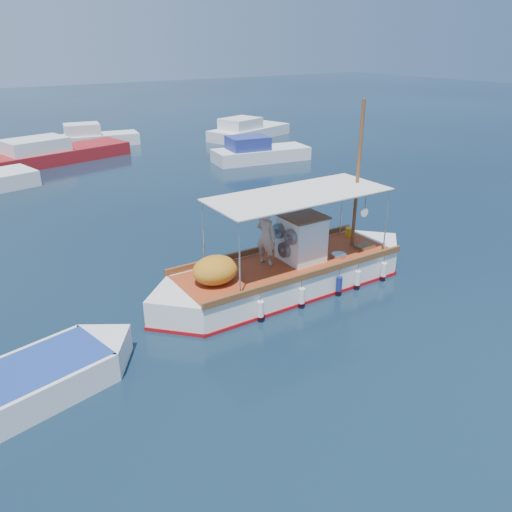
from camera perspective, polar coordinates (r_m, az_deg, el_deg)
ground at (r=15.63m, az=4.02°, el=-3.55°), size 160.00×160.00×0.00m
fishing_caique at (r=15.35m, az=3.51°, el=-1.95°), size 9.31×2.74×5.68m
bg_boat_n at (r=34.26m, az=-22.14°, el=10.73°), size 9.19×4.69×1.80m
bg_boat_ne at (r=32.09m, az=0.26°, el=11.66°), size 6.32×3.16×1.80m
bg_boat_e at (r=40.07m, az=-0.97°, el=14.04°), size 7.50×4.49×1.80m
bg_boat_far_n at (r=38.87m, az=-18.09°, el=12.63°), size 6.19×2.96×1.80m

